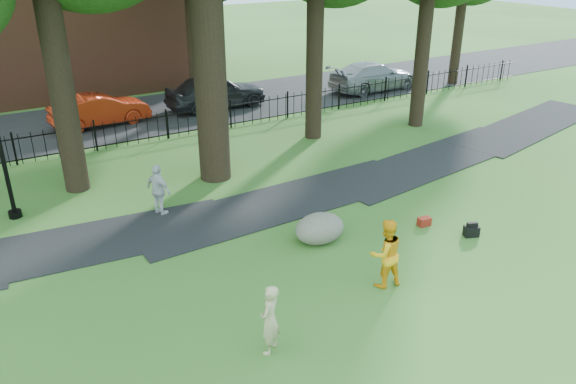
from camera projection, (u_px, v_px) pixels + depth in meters
ground at (325, 265)px, 14.79m from camera, size 120.00×120.00×0.00m
footpath at (283, 203)px, 18.30m from camera, size 36.07×3.85×0.03m
street at (140, 116)px, 27.30m from camera, size 80.00×7.00×0.02m
iron_fence at (167, 125)px, 23.93m from camera, size 44.00×0.04×1.20m
woman at (270, 320)px, 11.40m from camera, size 0.69×0.65×1.58m
man at (386, 253)px, 13.60m from camera, size 0.96×0.79×1.79m
pedestrian at (159, 190)px, 17.19m from camera, size 0.76×1.05×1.66m
boulder at (320, 227)px, 15.85m from camera, size 1.71×1.45×0.86m
lamppost at (3, 159)px, 16.56m from camera, size 0.39×0.39×3.95m
backpack at (471, 231)px, 16.18m from camera, size 0.48×0.40×0.31m
red_bag at (424, 222)px, 16.79m from camera, size 0.40×0.28×0.26m
red_sedan at (100, 110)px, 25.62m from camera, size 4.53×1.96×1.45m
grey_car at (216, 91)px, 28.22m from camera, size 5.05×2.06×1.72m
silver_car at (373, 76)px, 31.63m from camera, size 5.54×2.50×1.58m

